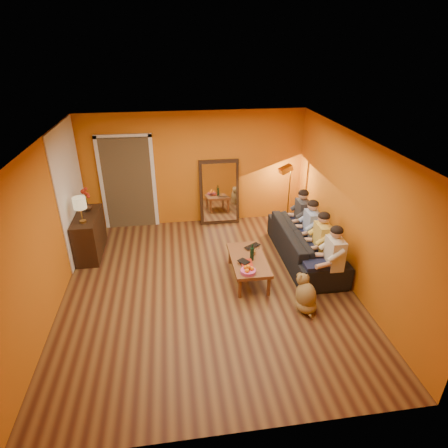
{
  "coord_description": "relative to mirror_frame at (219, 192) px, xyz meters",
  "views": [
    {
      "loc": [
        -0.51,
        -5.41,
        3.99
      ],
      "look_at": [
        0.35,
        0.5,
        1.0
      ],
      "focal_mm": 30.0,
      "sensor_mm": 36.0,
      "label": 1
    }
  ],
  "objects": [
    {
      "name": "fruit_bowl",
      "position": [
        0.1,
        -2.87,
        -0.26
      ],
      "size": [
        0.26,
        0.26,
        0.16
      ],
      "primitive_type": null,
      "color": "#CF4991",
      "rests_on": "coffee_table"
    },
    {
      "name": "sideboard",
      "position": [
        -2.79,
        -1.08,
        -0.34
      ],
      "size": [
        0.44,
        1.18,
        0.85
      ],
      "primitive_type": "cube",
      "color": "black",
      "rests_on": "floor"
    },
    {
      "name": "laptop",
      "position": [
        0.38,
        -2.07,
        -0.33
      ],
      "size": [
        0.4,
        0.36,
        0.03
      ],
      "primitive_type": "imported",
      "rotation": [
        0.0,
        0.0,
        0.56
      ],
      "color": "black",
      "rests_on": "coffee_table"
    },
    {
      "name": "doorway_recess",
      "position": [
        -2.05,
        0.2,
        0.29
      ],
      "size": [
        1.06,
        0.3,
        2.1
      ],
      "primitive_type": "cube",
      "color": "#3F2D19",
      "rests_on": "floor"
    },
    {
      "name": "person_mid_left",
      "position": [
        1.58,
        -2.37,
        -0.15
      ],
      "size": [
        0.7,
        0.44,
        1.22
      ],
      "primitive_type": null,
      "color": "gold",
      "rests_on": "sofa"
    },
    {
      "name": "person_far_left",
      "position": [
        1.58,
        -2.92,
        -0.15
      ],
      "size": [
        0.7,
        0.44,
        1.22
      ],
      "primitive_type": null,
      "color": "beige",
      "rests_on": "sofa"
    },
    {
      "name": "room_shell",
      "position": [
        -0.55,
        -2.26,
        0.54
      ],
      "size": [
        5.0,
        5.5,
        2.6
      ],
      "color": "brown",
      "rests_on": "ground"
    },
    {
      "name": "door_jamb_right",
      "position": [
        -1.48,
        0.08,
        0.29
      ],
      "size": [
        0.08,
        0.06,
        2.2
      ],
      "primitive_type": "cube",
      "color": "white",
      "rests_on": "wall_back"
    },
    {
      "name": "table_lamp",
      "position": [
        -2.79,
        -1.38,
        0.34
      ],
      "size": [
        0.24,
        0.24,
        0.51
      ],
      "primitive_type": null,
      "color": "beige",
      "rests_on": "sideboard"
    },
    {
      "name": "mirror_frame",
      "position": [
        0.0,
        0.0,
        0.0
      ],
      "size": [
        0.92,
        0.27,
        1.51
      ],
      "primitive_type": "cube",
      "rotation": [
        -0.14,
        0.0,
        0.0
      ],
      "color": "black",
      "rests_on": "floor"
    },
    {
      "name": "tumbler",
      "position": [
        0.32,
        -2.3,
        -0.3
      ],
      "size": [
        0.11,
        0.11,
        0.09
      ],
      "primitive_type": "imported",
      "rotation": [
        0.0,
        0.0,
        -0.27
      ],
      "color": "#B27F3F",
      "rests_on": "coffee_table"
    },
    {
      "name": "book_lower",
      "position": [
        0.02,
        -2.62,
        -0.33
      ],
      "size": [
        0.21,
        0.26,
        0.02
      ],
      "primitive_type": "imported",
      "rotation": [
        0.0,
        0.0,
        0.18
      ],
      "color": "black",
      "rests_on": "coffee_table"
    },
    {
      "name": "dog",
      "position": [
        0.95,
        -3.41,
        -0.45
      ],
      "size": [
        0.51,
        0.61,
        0.62
      ],
      "primitive_type": null,
      "rotation": [
        0.0,
        0.0,
        -0.4
      ],
      "color": "olive",
      "rests_on": "floor"
    },
    {
      "name": "vase",
      "position": [
        -2.79,
        -0.83,
        0.18
      ],
      "size": [
        0.17,
        0.17,
        0.18
      ],
      "primitive_type": "imported",
      "color": "black",
      "rests_on": "sideboard"
    },
    {
      "name": "floor_lamp",
      "position": [
        1.55,
        -0.4,
        -0.04
      ],
      "size": [
        0.34,
        0.29,
        1.44
      ],
      "primitive_type": null,
      "rotation": [
        0.0,
        0.0,
        0.18
      ],
      "color": "#B88A36",
      "rests_on": "floor"
    },
    {
      "name": "book_upper",
      "position": [
        0.02,
        -2.63,
        -0.29
      ],
      "size": [
        0.23,
        0.25,
        0.02
      ],
      "primitive_type": "imported",
      "rotation": [
        0.0,
        0.0,
        0.63
      ],
      "color": "black",
      "rests_on": "book_mid"
    },
    {
      "name": "sofa",
      "position": [
        1.45,
        -1.92,
        -0.42
      ],
      "size": [
        2.35,
        0.92,
        0.69
      ],
      "primitive_type": "imported",
      "rotation": [
        0.0,
        0.0,
        1.57
      ],
      "color": "black",
      "rests_on": "floor"
    },
    {
      "name": "person_far_right",
      "position": [
        1.58,
        -1.27,
        -0.15
      ],
      "size": [
        0.7,
        0.44,
        1.22
      ],
      "primitive_type": null,
      "color": "#303135",
      "rests_on": "sofa"
    },
    {
      "name": "mirror_glass",
      "position": [
        0.0,
        -0.04,
        0.0
      ],
      "size": [
        0.78,
        0.21,
        1.35
      ],
      "primitive_type": "cube",
      "rotation": [
        -0.14,
        0.0,
        0.0
      ],
      "color": "white",
      "rests_on": "mirror_frame"
    },
    {
      "name": "person_mid_right",
      "position": [
        1.58,
        -1.82,
        -0.15
      ],
      "size": [
        0.7,
        0.44,
        1.22
      ],
      "primitive_type": null,
      "color": "#88A2D3",
      "rests_on": "sofa"
    },
    {
      "name": "coffee_table",
      "position": [
        0.2,
        -2.42,
        -0.55
      ],
      "size": [
        0.63,
        1.22,
        0.42
      ],
      "primitive_type": null,
      "rotation": [
        0.0,
        0.0,
        -0.01
      ],
      "color": "brown",
      "rests_on": "floor"
    },
    {
      "name": "book_mid",
      "position": [
        0.03,
        -2.61,
        -0.31
      ],
      "size": [
        0.22,
        0.28,
        0.02
      ],
      "primitive_type": "imported",
      "rotation": [
        0.0,
        0.0,
        -0.07
      ],
      "color": "#A42412",
      "rests_on": "book_lower"
    },
    {
      "name": "flowers",
      "position": [
        -2.79,
        -0.83,
        0.47
      ],
      "size": [
        0.17,
        0.17,
        0.51
      ],
      "primitive_type": null,
      "color": "#A42412",
      "rests_on": "vase"
    },
    {
      "name": "white_accent",
      "position": [
        -3.04,
        -0.88,
        0.54
      ],
      "size": [
        0.02,
        1.9,
        2.58
      ],
      "primitive_type": "cube",
      "color": "white",
      "rests_on": "wall_left"
    },
    {
      "name": "wine_bottle",
      "position": [
        0.25,
        -2.47,
        -0.18
      ],
      "size": [
        0.07,
        0.07,
        0.31
      ],
      "primitive_type": "cylinder",
      "color": "black",
      "rests_on": "coffee_table"
    },
    {
      "name": "door_jamb_left",
      "position": [
        -2.62,
        0.08,
        0.29
      ],
      "size": [
        0.08,
        0.06,
        2.2
      ],
      "primitive_type": "cube",
      "color": "white",
      "rests_on": "wall_back"
    },
    {
      "name": "door_header",
      "position": [
        -2.05,
        0.08,
        1.36
      ],
      "size": [
        1.22,
        0.06,
        0.08
      ],
      "primitive_type": "cube",
      "color": "white",
      "rests_on": "wall_back"
    }
  ]
}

